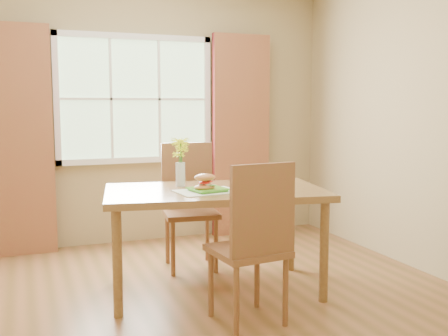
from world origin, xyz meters
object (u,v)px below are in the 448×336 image
(chair_near, at_px, (255,238))
(flower_vase, at_px, (180,156))
(chair_far, at_px, (189,199))
(dining_table, at_px, (215,200))
(croissant_sandwich, at_px, (205,182))
(water_glass, at_px, (254,183))

(chair_near, xyz_separation_m, flower_vase, (-0.21, 0.96, 0.45))
(chair_near, height_order, chair_far, chair_far)
(dining_table, bearing_deg, croissant_sandwich, -126.50)
(chair_far, bearing_deg, flower_vase, -106.60)
(croissant_sandwich, relative_size, water_glass, 1.48)
(croissant_sandwich, bearing_deg, chair_near, -78.73)
(dining_table, relative_size, chair_near, 1.65)
(chair_far, relative_size, flower_vase, 2.86)
(chair_far, height_order, croissant_sandwich, chair_far)
(dining_table, bearing_deg, chair_near, -79.14)
(dining_table, relative_size, flower_vase, 4.62)
(chair_near, bearing_deg, chair_far, 84.03)
(dining_table, height_order, flower_vase, flower_vase)
(water_glass, bearing_deg, chair_far, 105.30)
(dining_table, height_order, chair_far, chair_far)
(chair_far, relative_size, croissant_sandwich, 6.48)
(chair_far, xyz_separation_m, croissant_sandwich, (-0.13, -0.83, 0.28))
(croissant_sandwich, bearing_deg, dining_table, 42.29)
(dining_table, relative_size, chair_far, 1.62)
(croissant_sandwich, height_order, water_glass, croissant_sandwich)
(chair_far, relative_size, water_glass, 9.59)
(dining_table, xyz_separation_m, croissant_sandwich, (-0.12, -0.12, 0.16))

